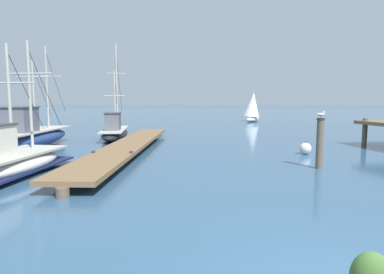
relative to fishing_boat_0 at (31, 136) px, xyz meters
name	(u,v)px	position (x,y,z in m)	size (l,w,h in m)	color
floating_dock	(130,145)	(5.65, -1.45, -0.33)	(2.95, 16.45, 0.53)	brown
fishing_boat_0	(31,136)	(0.00, 0.00, 0.00)	(2.43, 8.43, 5.93)	navy
fishing_boat_1	(115,131)	(3.81, 4.01, -0.13)	(2.07, 8.06, 6.73)	black
fishing_boat_2	(7,161)	(2.20, -6.81, -0.17)	(2.97, 6.41, 4.91)	silver
mooring_piling	(320,143)	(13.65, -6.00, 0.32)	(0.30, 0.30, 1.96)	brown
perched_seagull	(321,114)	(13.65, -6.00, 1.41)	(0.38, 0.14, 0.26)	gold
mooring_buoy	(305,148)	(14.44, -2.65, -0.41)	(0.57, 0.57, 0.65)	silver
distant_sailboat	(252,107)	(17.40, 22.29, 1.14)	(3.12, 4.08, 4.09)	silver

